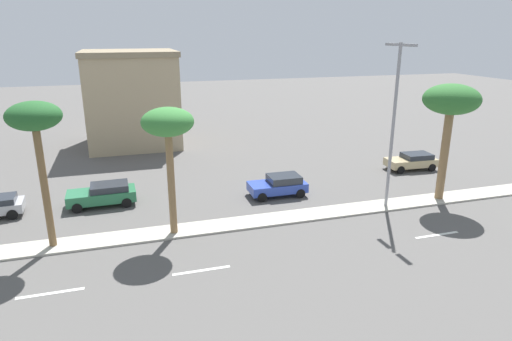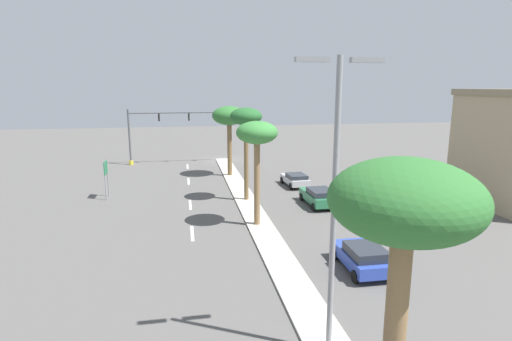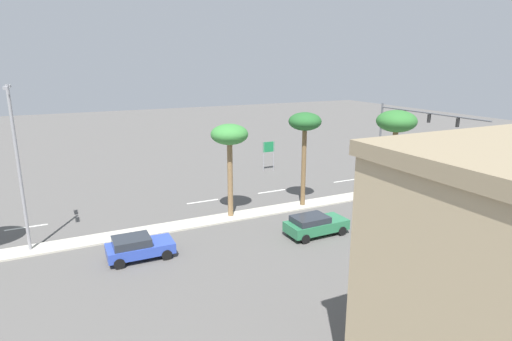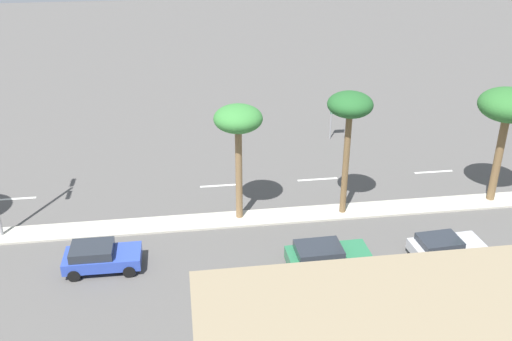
% 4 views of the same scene
% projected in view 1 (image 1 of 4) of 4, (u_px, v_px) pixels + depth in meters
% --- Properties ---
extents(ground_plane, '(160.00, 160.00, 0.00)m').
position_uv_depth(ground_plane, '(284.00, 219.00, 27.10)').
color(ground_plane, '#565451').
extents(median_curb, '(1.80, 84.92, 0.12)m').
position_uv_depth(median_curb, '(416.00, 201.00, 29.70)').
color(median_curb, '#B7B2A3').
rests_on(median_curb, ground).
extents(lane_stripe_right, '(0.20, 2.80, 0.01)m').
position_uv_depth(lane_stripe_right, '(50.00, 293.00, 19.36)').
color(lane_stripe_right, silver).
rests_on(lane_stripe_right, ground).
extents(lane_stripe_outboard, '(0.20, 2.80, 0.01)m').
position_uv_depth(lane_stripe_outboard, '(201.00, 271.00, 21.21)').
color(lane_stripe_outboard, silver).
rests_on(lane_stripe_outboard, ground).
extents(lane_stripe_inboard, '(0.20, 2.80, 0.01)m').
position_uv_depth(lane_stripe_inboard, '(437.00, 235.00, 24.93)').
color(lane_stripe_inboard, silver).
rests_on(lane_stripe_inboard, ground).
extents(commercial_building, '(9.05, 8.86, 9.24)m').
position_uv_depth(commercial_building, '(132.00, 98.00, 43.89)').
color(commercial_building, tan).
rests_on(commercial_building, ground).
extents(palm_tree_front, '(2.61, 2.61, 7.66)m').
position_uv_depth(palm_tree_front, '(35.00, 122.00, 21.51)').
color(palm_tree_front, brown).
rests_on(palm_tree_front, median_curb).
extents(palm_tree_left, '(2.77, 2.77, 7.09)m').
position_uv_depth(palm_tree_left, '(168.00, 127.00, 23.21)').
color(palm_tree_left, olive).
rests_on(palm_tree_left, median_curb).
extents(palm_tree_near, '(3.56, 3.56, 7.71)m').
position_uv_depth(palm_tree_near, '(451.00, 103.00, 28.22)').
color(palm_tree_near, olive).
rests_on(palm_tree_near, median_curb).
extents(street_lamp_center, '(2.90, 0.24, 10.25)m').
position_uv_depth(street_lamp_center, '(394.00, 114.00, 27.16)').
color(street_lamp_center, gray).
rests_on(street_lamp_center, median_curb).
extents(sedan_tan_trailing, '(2.16, 4.17, 1.34)m').
position_uv_depth(sedan_tan_trailing, '(412.00, 161.00, 36.63)').
color(sedan_tan_trailing, tan).
rests_on(sedan_tan_trailing, ground).
extents(sedan_green_near, '(2.12, 4.35, 1.43)m').
position_uv_depth(sedan_green_near, '(103.00, 194.00, 29.04)').
color(sedan_green_near, '#287047').
rests_on(sedan_green_near, ground).
extents(sedan_blue_center, '(2.06, 3.96, 1.43)m').
position_uv_depth(sedan_blue_center, '(279.00, 185.00, 30.79)').
color(sedan_blue_center, '#2D47AD').
rests_on(sedan_blue_center, ground).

